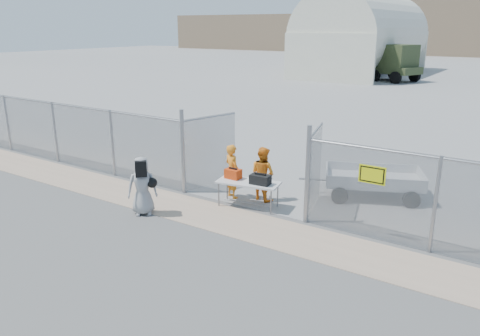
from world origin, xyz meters
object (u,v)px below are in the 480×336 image
Objects in this scene: security_worker_left at (232,171)px; utility_trailer at (373,182)px; security_worker_right at (263,174)px; folding_table at (248,194)px; visitor at (142,186)px.

utility_trailer is (3.36, 2.32, -0.36)m from security_worker_left.
security_worker_right is at bearing -165.97° from utility_trailer.
folding_table is at bearing 177.52° from security_worker_left.
utility_trailer is at bearing 34.96° from folding_table.
security_worker_right is 3.37m from visitor.
security_worker_left reaches higher than security_worker_right.
utility_trailer is (2.55, 1.98, -0.35)m from security_worker_right.
security_worker_left is 1.02× the size of security_worker_right.
security_worker_left is at bearing 16.58° from visitor.
utility_trailer is at bearing -129.35° from security_worker_right.
folding_table is 1.08× the size of security_worker_left.
folding_table is 1.10× the size of security_worker_right.
folding_table is 2.85m from visitor.
folding_table is at bearing -1.06° from visitor.
security_worker_right is at bearing -134.50° from security_worker_left.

